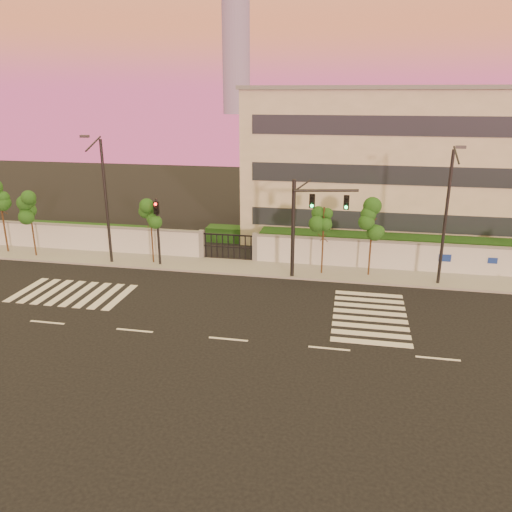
{
  "coord_description": "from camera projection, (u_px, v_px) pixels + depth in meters",
  "views": [
    {
      "loc": [
        5.65,
        -21.69,
        11.69
      ],
      "look_at": [
        0.24,
        6.0,
        2.47
      ],
      "focal_mm": 35.0,
      "sensor_mm": 36.0,
      "label": 1
    }
  ],
  "objects": [
    {
      "name": "streetlight_west",
      "position": [
        104.0,
        196.0,
        34.27
      ],
      "size": [
        0.55,
        2.21,
        9.2
      ],
      "color": "black",
      "rests_on": "ground"
    },
    {
      "name": "traffic_signal_main",
      "position": [
        306.0,
        218.0,
        31.72
      ],
      "size": [
        4.13,
        0.98,
        6.58
      ],
      "rotation": [
        0.0,
        0.0,
        0.2
      ],
      "color": "black",
      "rests_on": "ground"
    },
    {
      "name": "street_tree_c",
      "position": [
        151.0,
        217.0,
        34.8
      ],
      "size": [
        1.34,
        1.06,
        4.73
      ],
      "color": "#382314",
      "rests_on": "ground"
    },
    {
      "name": "street_tree_a",
      "position": [
        0.0,
        200.0,
        37.05
      ],
      "size": [
        1.63,
        1.3,
        5.66
      ],
      "color": "#382314",
      "rests_on": "ground"
    },
    {
      "name": "street_tree_b",
      "position": [
        30.0,
        210.0,
        36.29
      ],
      "size": [
        1.49,
        1.19,
        4.91
      ],
      "color": "#382314",
      "rests_on": "ground"
    },
    {
      "name": "ground",
      "position": [
        228.0,
        339.0,
        24.89
      ],
      "size": [
        120.0,
        120.0,
        0.0
      ],
      "primitive_type": "plane",
      "color": "black",
      "rests_on": "ground"
    },
    {
      "name": "street_tree_e",
      "position": [
        373.0,
        219.0,
        32.17
      ],
      "size": [
        1.49,
        1.19,
        5.37
      ],
      "color": "#382314",
      "rests_on": "ground"
    },
    {
      "name": "street_tree_d",
      "position": [
        324.0,
        226.0,
        32.65
      ],
      "size": [
        1.38,
        1.1,
        4.68
      ],
      "color": "#382314",
      "rests_on": "ground"
    },
    {
      "name": "perimeter_wall",
      "position": [
        270.0,
        249.0,
        35.73
      ],
      "size": [
        60.0,
        0.36,
        2.2
      ],
      "color": "silver",
      "rests_on": "ground"
    },
    {
      "name": "streetlight_east",
      "position": [
        447.0,
        212.0,
        30.26
      ],
      "size": [
        0.53,
        2.16,
        8.96
      ],
      "color": "black",
      "rests_on": "ground"
    },
    {
      "name": "hedge_row",
      "position": [
        290.0,
        242.0,
        38.17
      ],
      "size": [
        41.0,
        4.25,
        1.8
      ],
      "color": "#103716",
      "rests_on": "ground"
    },
    {
      "name": "sidewalk",
      "position": [
        265.0,
        269.0,
        34.66
      ],
      "size": [
        60.0,
        3.0,
        0.15
      ],
      "primitive_type": "cube",
      "color": "gray",
      "rests_on": "ground"
    },
    {
      "name": "road_markings",
      "position": [
        218.0,
        307.0,
        28.68
      ],
      "size": [
        57.0,
        7.62,
        0.02
      ],
      "color": "silver",
      "rests_on": "ground"
    },
    {
      "name": "institutional_building",
      "position": [
        395.0,
        163.0,
        41.85
      ],
      "size": [
        24.4,
        12.4,
        12.25
      ],
      "color": "#B5B199",
      "rests_on": "ground"
    },
    {
      "name": "traffic_signal_secondary",
      "position": [
        157.0,
        224.0,
        34.48
      ],
      "size": [
        0.38,
        0.36,
        4.88
      ],
      "rotation": [
        0.0,
        0.0,
        0.09
      ],
      "color": "black",
      "rests_on": "ground"
    }
  ]
}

